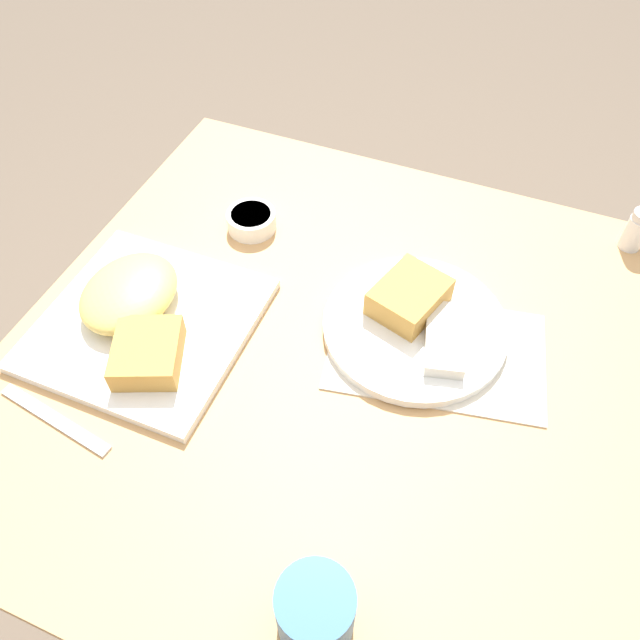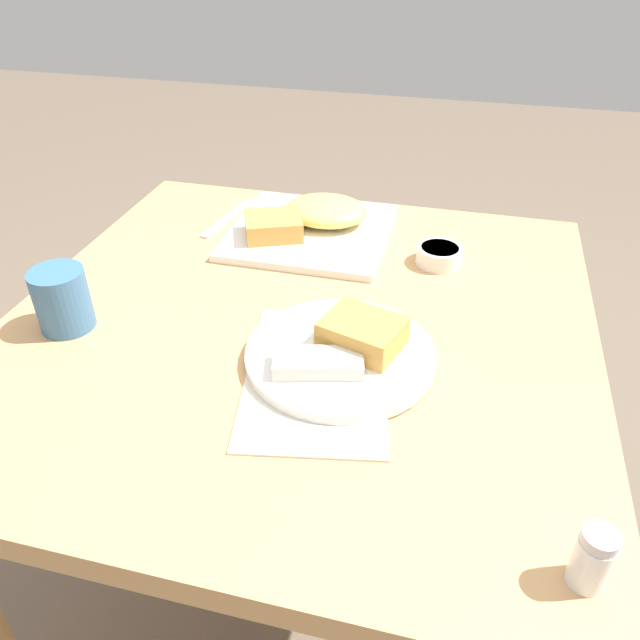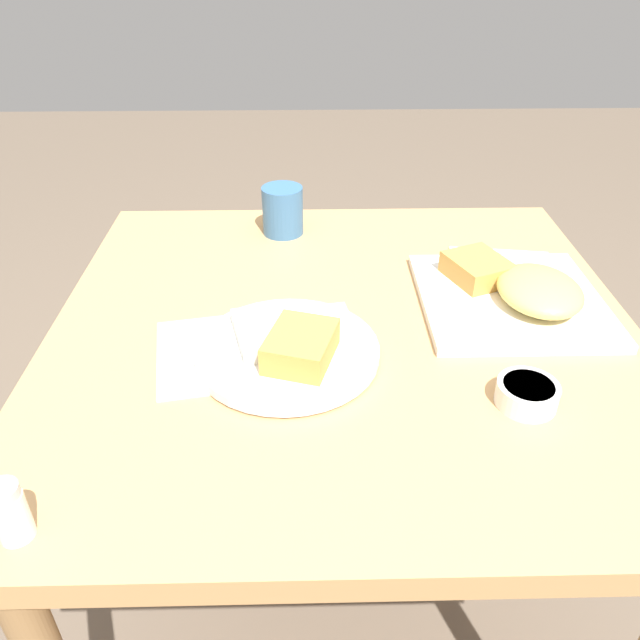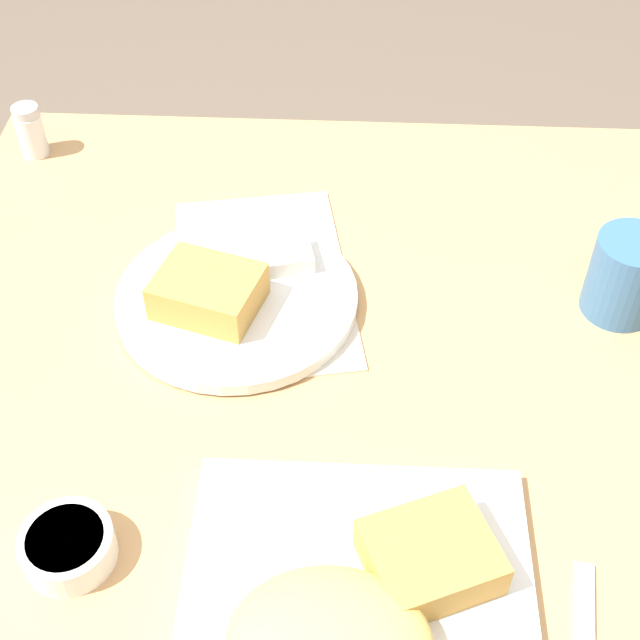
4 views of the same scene
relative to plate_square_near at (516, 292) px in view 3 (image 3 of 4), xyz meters
name	(u,v)px [view 3 (image 3 of 4)]	position (x,y,z in m)	size (l,w,h in m)	color
ground_plane	(337,610)	(-0.05, 0.27, -0.76)	(8.00, 8.00, 0.00)	brown
dining_table	(343,374)	(-0.05, 0.27, -0.12)	(0.85, 0.87, 0.74)	tan
menu_card	(261,347)	(-0.11, 0.39, -0.02)	(0.23, 0.32, 0.00)	beige
plate_square_near	(516,292)	(0.00, 0.00, 0.00)	(0.28, 0.28, 0.06)	white
plate_oval_far	(288,349)	(-0.14, 0.35, 0.00)	(0.25, 0.25, 0.05)	white
sauce_ramekin	(527,393)	(-0.24, 0.05, -0.01)	(0.08, 0.08, 0.03)	white
salt_shaker	(11,515)	(-0.42, 0.61, 0.01)	(0.03, 0.03, 0.07)	white
butter_knife	(499,252)	(0.17, -0.02, -0.02)	(0.04, 0.18, 0.00)	silver
coffee_mug	(283,211)	(0.27, 0.37, 0.02)	(0.08, 0.08, 0.09)	#386693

